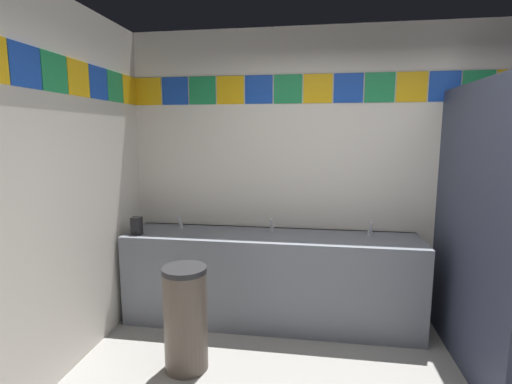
% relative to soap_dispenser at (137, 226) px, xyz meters
% --- Properties ---
extents(wall_back, '(4.36, 0.09, 2.70)m').
position_rel_soap_dispenser_xyz_m(wall_back, '(2.01, 0.50, 0.45)').
color(wall_back, silver).
rests_on(wall_back, ground_plane).
extents(vanity_counter, '(2.65, 0.58, 0.83)m').
position_rel_soap_dispenser_xyz_m(vanity_counter, '(1.20, 0.17, -0.48)').
color(vanity_counter, slate).
rests_on(vanity_counter, ground_plane).
extents(faucet_left, '(0.04, 0.10, 0.14)m').
position_rel_soap_dispenser_xyz_m(faucet_left, '(0.32, 0.26, -0.03)').
color(faucet_left, silver).
rests_on(faucet_left, vanity_counter).
extents(faucet_center, '(0.04, 0.10, 0.14)m').
position_rel_soap_dispenser_xyz_m(faucet_center, '(1.20, 0.26, -0.03)').
color(faucet_center, silver).
rests_on(faucet_center, vanity_counter).
extents(faucet_right, '(0.04, 0.10, 0.14)m').
position_rel_soap_dispenser_xyz_m(faucet_right, '(2.09, 0.26, -0.03)').
color(faucet_right, silver).
rests_on(faucet_right, vanity_counter).
extents(soap_dispenser, '(0.09, 0.09, 0.16)m').
position_rel_soap_dispenser_xyz_m(soap_dispenser, '(0.00, 0.00, 0.00)').
color(soap_dispenser, black).
rests_on(soap_dispenser, vanity_counter).
extents(stall_divider, '(0.92, 1.45, 2.11)m').
position_rel_soap_dispenser_xyz_m(stall_divider, '(2.87, -0.53, 0.14)').
color(stall_divider, '#33384C').
rests_on(stall_divider, ground_plane).
extents(trash_bin, '(0.33, 0.33, 0.79)m').
position_rel_soap_dispenser_xyz_m(trash_bin, '(0.67, -0.64, -0.52)').
color(trash_bin, brown).
rests_on(trash_bin, ground_plane).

